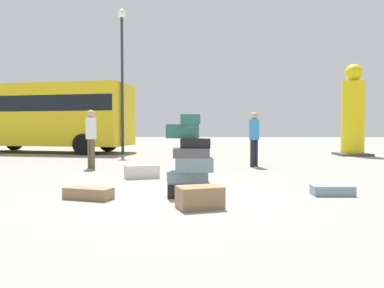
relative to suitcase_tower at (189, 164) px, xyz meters
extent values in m
plane|color=gray|center=(-0.16, -0.03, -0.56)|extent=(80.00, 80.00, 0.00)
cube|color=black|center=(-0.01, 0.00, -0.44)|extent=(0.75, 0.47, 0.23)
cube|color=gray|center=(-0.04, 0.03, -0.22)|extent=(0.73, 0.48, 0.21)
cube|color=gray|center=(0.09, -0.08, 0.00)|extent=(0.63, 0.37, 0.23)
cube|color=#4C4C51|center=(0.03, -0.09, 0.19)|extent=(0.62, 0.37, 0.16)
cube|color=black|center=(0.10, -0.03, 0.35)|extent=(0.50, 0.29, 0.16)
cube|color=#26594C|center=(-0.13, 0.15, 0.55)|extent=(0.57, 0.39, 0.24)
cube|color=#26594C|center=(0.01, 0.07, 0.76)|extent=(0.35, 0.22, 0.17)
cube|color=beige|center=(-1.21, 2.33, -0.41)|extent=(0.86, 0.63, 0.30)
cube|color=olive|center=(0.19, -0.90, -0.40)|extent=(0.75, 0.62, 0.32)
cube|color=gray|center=(2.47, 0.20, -0.47)|extent=(0.71, 0.33, 0.17)
cube|color=olive|center=(-1.65, -0.28, -0.46)|extent=(0.85, 0.52, 0.19)
cylinder|color=black|center=(1.79, 5.00, -0.15)|extent=(0.12, 0.12, 0.81)
cylinder|color=black|center=(1.66, 4.82, -0.15)|extent=(0.12, 0.12, 0.81)
cylinder|color=#338CCC|center=(1.72, 4.91, 0.55)|extent=(0.30, 0.30, 0.60)
sphere|color=tan|center=(1.72, 4.91, 0.96)|extent=(0.22, 0.22, 0.22)
cylinder|color=brown|center=(-3.08, 4.40, -0.14)|extent=(0.12, 0.12, 0.84)
cylinder|color=brown|center=(-2.94, 4.24, -0.14)|extent=(0.12, 0.12, 0.84)
cylinder|color=white|center=(-3.01, 4.32, 0.59)|extent=(0.30, 0.30, 0.62)
sphere|color=tan|center=(-3.01, 4.32, 1.01)|extent=(0.22, 0.22, 0.22)
cylinder|color=yellow|center=(6.46, 9.70, 0.99)|extent=(0.93, 0.93, 3.10)
sphere|color=yellow|center=(6.46, 9.70, 2.90)|extent=(0.72, 0.72, 0.72)
cube|color=#4C4C4C|center=(6.46, 9.70, -0.51)|extent=(1.30, 1.30, 0.10)
cube|color=yellow|center=(-7.31, 11.19, 1.19)|extent=(8.40, 3.86, 2.80)
cube|color=black|center=(-7.31, 11.19, 1.68)|extent=(8.24, 3.86, 0.70)
cylinder|color=black|center=(-4.51, 11.96, -0.11)|extent=(0.93, 0.40, 0.90)
cylinder|color=black|center=(-4.94, 9.50, -0.11)|extent=(0.93, 0.40, 0.90)
cylinder|color=black|center=(-9.68, 12.87, -0.11)|extent=(0.93, 0.40, 0.90)
cylinder|color=#333338|center=(-3.34, 9.93, 2.42)|extent=(0.12, 0.12, 5.96)
sphere|color=#F2F2CC|center=(-3.34, 9.93, 5.52)|extent=(0.36, 0.36, 0.36)
camera|label=1|loc=(0.27, -6.33, 0.61)|focal=35.18mm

